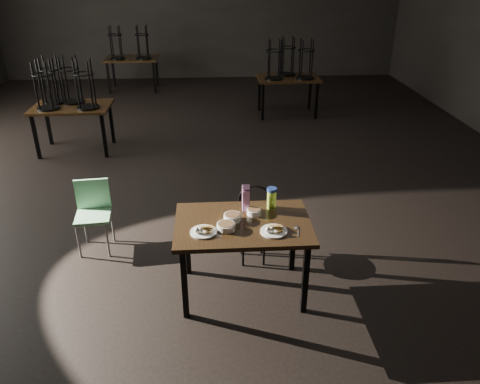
{
  "coord_description": "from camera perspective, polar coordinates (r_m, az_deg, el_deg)",
  "views": [
    {
      "loc": [
        0.17,
        -6.38,
        2.84
      ],
      "look_at": [
        0.42,
        -2.44,
        0.85
      ],
      "focal_mm": 35.0,
      "sensor_mm": 36.0,
      "label": 1
    }
  ],
  "objects": [
    {
      "name": "plate_left",
      "position": [
        3.98,
        -4.5,
        -4.71
      ],
      "size": [
        0.23,
        0.23,
        0.07
      ],
      "color": "white",
      "rests_on": "main_table"
    },
    {
      "name": "spoon",
      "position": [
        4.06,
        6.93,
        -4.41
      ],
      "size": [
        0.05,
        0.18,
        0.01
      ],
      "color": "silver",
      "rests_on": "main_table"
    },
    {
      "name": "plate_right",
      "position": [
        3.98,
        4.11,
        -4.64
      ],
      "size": [
        0.23,
        0.23,
        0.08
      ],
      "color": "white",
      "rests_on": "main_table"
    },
    {
      "name": "juice_carton",
      "position": [
        4.26,
        0.72,
        -0.78
      ],
      "size": [
        0.07,
        0.07,
        0.26
      ],
      "color": "#871876",
      "rests_on": "main_table"
    },
    {
      "name": "bowl_big",
      "position": [
        4.01,
        -1.72,
        -4.2
      ],
      "size": [
        0.16,
        0.16,
        0.06
      ],
      "color": "white",
      "rests_on": "main_table"
    },
    {
      "name": "bentwood_chair",
      "position": [
        4.76,
        1.71,
        -3.12
      ],
      "size": [
        0.41,
        0.4,
        0.79
      ],
      "rotation": [
        0.0,
        0.0,
        -0.26
      ],
      "color": "black",
      "rests_on": "ground"
    },
    {
      "name": "bg_table_far",
      "position": [
        11.5,
        -13.09,
        15.64
      ],
      "size": [
        1.2,
        0.8,
        1.48
      ],
      "color": "black",
      "rests_on": "ground"
    },
    {
      "name": "school_chair",
      "position": [
        5.17,
        -17.46,
        -2.01
      ],
      "size": [
        0.38,
        0.38,
        0.76
      ],
      "rotation": [
        0.0,
        0.0,
        0.09
      ],
      "color": "#78BA8B",
      "rests_on": "ground"
    },
    {
      "name": "bg_table_right",
      "position": [
        9.37,
        5.9,
        13.91
      ],
      "size": [
        1.2,
        0.8,
        1.48
      ],
      "color": "black",
      "rests_on": "ground"
    },
    {
      "name": "bowl_near",
      "position": [
        4.14,
        -0.93,
        -3.09
      ],
      "size": [
        0.15,
        0.15,
        0.06
      ],
      "color": "white",
      "rests_on": "main_table"
    },
    {
      "name": "water_bottle",
      "position": [
        4.31,
        3.88,
        -0.73
      ],
      "size": [
        0.1,
        0.1,
        0.21
      ],
      "color": "#B2DF41",
      "rests_on": "main_table"
    },
    {
      "name": "bg_table_left",
      "position": [
        7.91,
        -20.14,
        10.2
      ],
      "size": [
        1.2,
        0.8,
        1.48
      ],
      "color": "black",
      "rests_on": "ground"
    },
    {
      "name": "main_table",
      "position": [
        4.16,
        0.36,
        -4.67
      ],
      "size": [
        1.2,
        0.8,
        0.75
      ],
      "color": "black",
      "rests_on": "ground"
    },
    {
      "name": "bowl_far",
      "position": [
        4.24,
        1.71,
        -2.4
      ],
      "size": [
        0.13,
        0.13,
        0.05
      ],
      "color": "white",
      "rests_on": "main_table"
    },
    {
      "name": "room",
      "position": [
        6.41,
        -6.2,
        22.04
      ],
      "size": [
        12.0,
        12.04,
        3.22
      ],
      "color": "black",
      "rests_on": "ground"
    }
  ]
}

